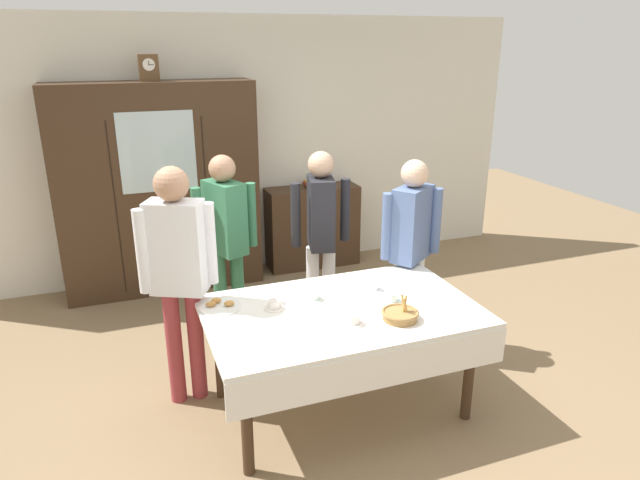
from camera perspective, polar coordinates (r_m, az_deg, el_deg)
The scene contains 21 objects.
ground_plane at distance 4.33m, azimuth 0.96°, elevation -14.90°, with size 12.00×12.00×0.00m, color #846B4C.
back_wall at distance 6.21m, azimuth -8.02°, elevation 9.12°, with size 6.40×0.10×2.70m, color silver.
dining_table at distance 3.79m, azimuth 2.33°, elevation -8.39°, with size 1.79×1.12×0.76m.
wall_cabinet at distance 5.86m, azimuth -15.86°, elevation 4.89°, with size 1.93×0.46×2.08m.
mantel_clock at distance 5.70m, azimuth -16.87°, elevation 16.27°, with size 0.18×0.11×0.24m.
bookshelf_low at distance 6.40m, azimuth -0.76°, elevation 1.35°, with size 1.03×0.35×0.91m.
book_stack at distance 6.26m, azimuth -0.78°, elevation 5.64°, with size 0.17×0.22×0.07m.
tea_cup_near_left at distance 3.89m, azimuth 7.30°, elevation -5.82°, with size 0.13×0.13×0.06m.
tea_cup_front_edge at distance 3.58m, azimuth 3.40°, elevation -8.06°, with size 0.13×0.13×0.06m.
tea_cup_far_right at distance 3.89m, azimuth -0.66°, elevation -5.69°, with size 0.13×0.13×0.06m.
tea_cup_far_left at distance 4.05m, azimuth 5.42°, elevation -4.70°, with size 0.13×0.13×0.06m.
tea_cup_mid_right at distance 3.78m, azimuth -4.64°, elevation -6.53°, with size 0.13×0.13×0.06m.
bread_basket at distance 3.66m, azimuth 8.07°, elevation -7.43°, with size 0.24×0.24×0.16m.
pastry_plate at distance 3.85m, azimuth -10.04°, elevation -6.52°, with size 0.28×0.28×0.05m.
spoon_back_edge at distance 3.69m, azimuth 0.61°, elevation -7.50°, with size 0.12×0.02×0.01m.
spoon_center at distance 3.60m, azimuth -2.56°, elevation -8.32°, with size 0.12×0.02×0.01m.
spoon_near_left at distance 3.75m, azimuth 3.25°, elevation -7.07°, with size 0.12×0.02×0.01m.
person_behind_table_right at distance 4.75m, azimuth 0.08°, elevation 1.42°, with size 0.52×0.40×1.60m.
person_near_right_end at distance 4.68m, azimuth -9.46°, elevation 0.87°, with size 0.52×0.41×1.60m.
person_by_cabinet at distance 3.88m, azimuth -14.08°, elevation -2.35°, with size 0.52×0.34×1.70m.
person_beside_shelf at distance 4.55m, azimuth 9.14°, elevation 0.22°, with size 0.52×0.37×1.59m.
Camera 1 is at (-1.31, -3.32, 2.44)m, focal length 31.80 mm.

